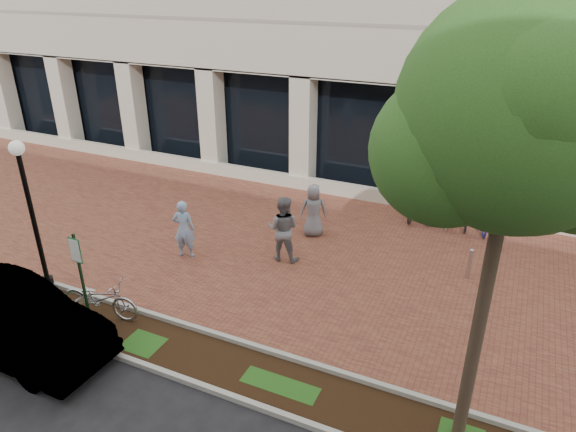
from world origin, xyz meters
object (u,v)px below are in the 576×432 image
at_px(street_tree, 522,127).
at_px(bike_rack_cluster, 449,210).
at_px(pedestrian_mid, 283,229).
at_px(pedestrian_left, 184,229).
at_px(locked_bicycle, 100,298).
at_px(pedestrian_right, 313,210).
at_px(parking_sign, 79,265).
at_px(bollard, 470,263).
at_px(sedan_near_curb, 11,320).
at_px(lamppost, 31,209).

height_order(street_tree, bike_rack_cluster, street_tree).
bearing_deg(street_tree, pedestrian_mid, 141.97).
height_order(pedestrian_left, bike_rack_cluster, pedestrian_left).
bearing_deg(locked_bicycle, pedestrian_right, -35.85).
bearing_deg(pedestrian_right, bike_rack_cluster, -172.71).
height_order(parking_sign, locked_bicycle, parking_sign).
xyz_separation_m(pedestrian_mid, bollard, (4.99, 1.12, -0.51)).
xyz_separation_m(parking_sign, sedan_near_curb, (-0.55, -1.51, -0.68)).
xyz_separation_m(locked_bicycle, bike_rack_cluster, (6.69, 8.71, -0.04)).
height_order(street_tree, pedestrian_right, street_tree).
distance_m(pedestrian_mid, pedestrian_right, 1.78).
relative_size(parking_sign, pedestrian_mid, 1.16).
distance_m(pedestrian_mid, sedan_near_curb, 7.00).
bearing_deg(pedestrian_left, lamppost, 36.80).
bearing_deg(bike_rack_cluster, sedan_near_curb, -131.81).
distance_m(parking_sign, street_tree, 9.57).
height_order(parking_sign, lamppost, lamppost).
xyz_separation_m(lamppost, bike_rack_cluster, (8.88, 8.33, -1.79)).
xyz_separation_m(pedestrian_right, bollard, (4.78, -0.64, -0.38)).
distance_m(lamppost, pedestrian_right, 7.83).
distance_m(lamppost, sedan_near_curb, 2.90).
xyz_separation_m(pedestrian_left, sedan_near_curb, (-0.95, -4.97, -0.11)).
distance_m(bike_rack_cluster, sedan_near_curb, 12.84).
height_order(parking_sign, street_tree, street_tree).
distance_m(lamppost, bollard, 11.31).
bearing_deg(pedestrian_mid, parking_sign, 47.66).
distance_m(parking_sign, bollard, 9.85).
bearing_deg(locked_bicycle, sedan_near_curb, 144.26).
xyz_separation_m(pedestrian_mid, sedan_near_curb, (-3.59, -6.01, -0.20)).
relative_size(lamppost, bollard, 4.36).
xyz_separation_m(parking_sign, pedestrian_left, (0.40, 3.46, -0.57)).
relative_size(bollard, bike_rack_cluster, 0.31).
height_order(pedestrian_left, pedestrian_mid, pedestrian_mid).
bearing_deg(pedestrian_right, pedestrian_left, 16.57).
xyz_separation_m(pedestrian_mid, pedestrian_right, (0.21, 1.77, -0.13)).
relative_size(pedestrian_mid, bike_rack_cluster, 0.65).
relative_size(pedestrian_left, pedestrian_mid, 0.90).
bearing_deg(lamppost, pedestrian_mid, 38.48).
height_order(pedestrian_mid, bollard, pedestrian_mid).
bearing_deg(parking_sign, bike_rack_cluster, 52.96).
relative_size(bike_rack_cluster, sedan_near_curb, 0.64).
bearing_deg(bike_rack_cluster, street_tree, -85.31).
xyz_separation_m(pedestrian_left, pedestrian_mid, (2.64, 1.03, 0.09)).
bearing_deg(street_tree, parking_sign, -179.05).
distance_m(pedestrian_left, pedestrian_right, 4.00).
bearing_deg(bollard, pedestrian_left, -164.20).
height_order(bike_rack_cluster, sedan_near_curb, sedan_near_curb).
distance_m(parking_sign, pedestrian_right, 7.08).
relative_size(parking_sign, street_tree, 0.30).
bearing_deg(pedestrian_left, bollard, -178.84).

